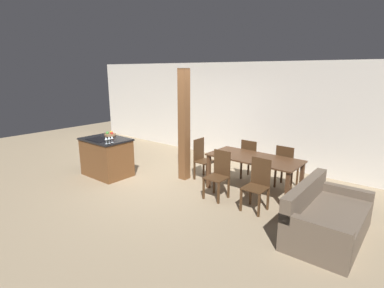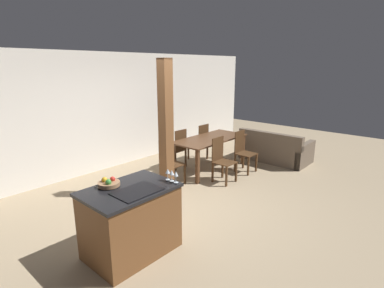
{
  "view_description": "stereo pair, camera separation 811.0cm",
  "coord_description": "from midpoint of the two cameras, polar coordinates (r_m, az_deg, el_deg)",
  "views": [
    {
      "loc": [
        4.51,
        -4.61,
        2.48
      ],
      "look_at": [
        0.6,
        0.2,
        0.95
      ],
      "focal_mm": 28.0,
      "sensor_mm": 36.0,
      "label": 1
    },
    {
      "loc": [
        -3.51,
        -3.46,
        2.4
      ],
      "look_at": [
        0.6,
        0.2,
        0.95
      ],
      "focal_mm": 28.0,
      "sensor_mm": 36.0,
      "label": 2
    }
  ],
  "objects": [
    {
      "name": "ground_plane",
      "position": [
        4.74,
        28.77,
        -19.02
      ],
      "size": [
        16.0,
        16.0,
        0.0
      ],
      "primitive_type": "plane",
      "color": "#9E896B"
    },
    {
      "name": "dining_table",
      "position": [
        5.24,
        51.43,
        -11.49
      ],
      "size": [
        1.87,
        0.86,
        0.76
      ],
      "color": "#51331E",
      "rests_on": "ground_plane"
    },
    {
      "name": "fruit_bowl",
      "position": [
        4.51,
        9.49,
        -5.58
      ],
      "size": [
        0.28,
        0.28,
        0.11
      ],
      "color": "#99704C",
      "rests_on": "kitchen_island"
    },
    {
      "name": "wine_glass_near",
      "position": [
        3.74,
        13.79,
        -8.67
      ],
      "size": [
        0.06,
        0.06,
        0.15
      ],
      "color": "silver",
      "rests_on": "kitchen_island"
    },
    {
      "name": "kitchen_island",
      "position": [
        4.45,
        9.25,
        -12.79
      ],
      "size": [
        1.15,
        0.8,
        0.92
      ],
      "color": "brown",
      "rests_on": "ground_plane"
    },
    {
      "name": "dining_chair_head_end",
      "position": [
        5.14,
        36.5,
        -11.38
      ],
      "size": [
        0.4,
        0.4,
        0.95
      ],
      "rotation": [
        0.0,
        0.0,
        1.57
      ],
      "color": "#472D19",
      "rests_on": "ground_plane"
    },
    {
      "name": "wine_glass_far",
      "position": [
        3.87,
        14.78,
        -7.95
      ],
      "size": [
        0.06,
        0.06,
        0.15
      ],
      "color": "silver",
      "rests_on": "kitchen_island"
    },
    {
      "name": "dining_chair_near_left",
      "position": [
        4.63,
        47.44,
        -15.91
      ],
      "size": [
        0.4,
        0.4,
        0.95
      ],
      "color": "#472D19",
      "rests_on": "ground_plane"
    },
    {
      "name": "dining_chair_near_right",
      "position": [
        4.86,
        57.59,
        -16.69
      ],
      "size": [
        0.4,
        0.4,
        0.95
      ],
      "color": "#472D19",
      "rests_on": "ground_plane"
    },
    {
      "name": "wine_glass_middle",
      "position": [
        3.8,
        14.3,
        -8.31
      ],
      "size": [
        0.06,
        0.06,
        0.15
      ],
      "color": "silver",
      "rests_on": "kitchen_island"
    },
    {
      "name": "couch",
      "position": [
        5.39,
        71.04,
        -19.84
      ],
      "size": [
        0.94,
        1.69,
        0.8
      ],
      "rotation": [
        0.0,
        0.0,
        1.58
      ],
      "color": "brown",
      "rests_on": "ground_plane"
    },
    {
      "name": "dining_chair_far_left",
      "position": [
        5.81,
        45.77,
        -10.18
      ],
      "size": [
        0.4,
        0.4,
        0.95
      ],
      "rotation": [
        0.0,
        0.0,
        3.14
      ],
      "color": "#472D19",
      "rests_on": "ground_plane"
    },
    {
      "name": "dining_chair_far_right",
      "position": [
        6.0,
        53.82,
        -11.09
      ],
      "size": [
        0.4,
        0.4,
        0.95
      ],
      "rotation": [
        0.0,
        0.0,
        3.14
      ],
      "color": "#472D19",
      "rests_on": "ground_plane"
    },
    {
      "name": "timber_post",
      "position": [
        4.65,
        33.62,
        -3.21
      ],
      "size": [
        0.2,
        0.2,
        2.53
      ],
      "color": "brown",
      "rests_on": "ground_plane"
    },
    {
      "name": "wall_back",
      "position": [
        6.79,
        34.34,
        2.17
      ],
      "size": [
        11.2,
        0.08,
        2.7
      ],
      "color": "silver",
      "rests_on": "ground_plane"
    }
  ]
}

